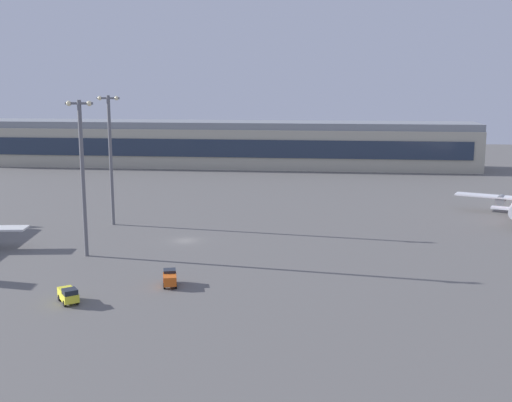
{
  "coord_description": "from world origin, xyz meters",
  "views": [
    {
      "loc": [
        26.65,
        -116.0,
        30.03
      ],
      "look_at": [
        11.35,
        21.71,
        4.0
      ],
      "focal_mm": 44.13,
      "sensor_mm": 36.0,
      "label": 1
    }
  ],
  "objects": [
    {
      "name": "ground_plane",
      "position": [
        0.0,
        0.0,
        0.0
      ],
      "size": [
        416.0,
        416.0,
        0.0
      ],
      "primitive_type": "plane",
      "color": "#605E5B"
    },
    {
      "name": "terminal_building",
      "position": [
        -14.4,
        110.54,
        8.09
      ],
      "size": [
        187.95,
        22.4,
        16.4
      ],
      "color": "#B2AD99",
      "rests_on": "ground"
    },
    {
      "name": "apron_light_west",
      "position": [
        -14.93,
        -12.66,
        15.49
      ],
      "size": [
        4.8,
        0.9,
        27.26
      ],
      "color": "slate",
      "rests_on": "ground"
    },
    {
      "name": "cargo_loader",
      "position": [
        3.72,
        -27.21,
        1.18
      ],
      "size": [
        2.96,
        4.51,
        2.25
      ],
      "rotation": [
        0.0,
        0.0,
        0.26
      ],
      "color": "#D85919",
      "rests_on": "ground"
    },
    {
      "name": "apron_light_east",
      "position": [
        -18.54,
        12.08,
        15.64
      ],
      "size": [
        4.8,
        0.9,
        27.54
      ],
      "color": "slate",
      "rests_on": "ground"
    },
    {
      "name": "baggage_tractor",
      "position": [
        -8.41,
        -36.23,
        1.18
      ],
      "size": [
        4.09,
        4.47,
        2.25
      ],
      "rotation": [
        0.0,
        0.0,
        3.8
      ],
      "color": "yellow",
      "rests_on": "ground"
    }
  ]
}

